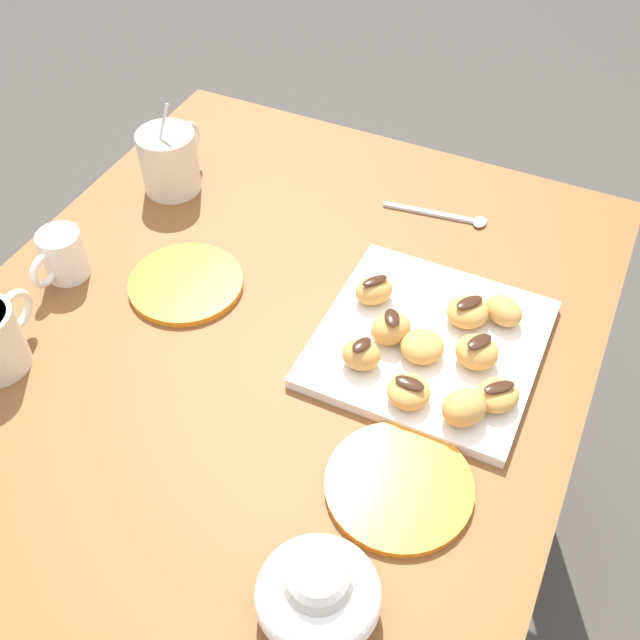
{
  "coord_description": "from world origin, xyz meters",
  "views": [
    {
      "loc": [
        -0.58,
        -0.34,
        1.44
      ],
      "look_at": [
        0.02,
        -0.06,
        0.73
      ],
      "focal_mm": 42.22,
      "sensor_mm": 36.0,
      "label": 1
    }
  ],
  "objects_px": {
    "saucer_orange_left": "(186,283)",
    "beignet_0": "(504,311)",
    "cream_pitcher_white": "(62,253)",
    "pastry_plate_square": "(429,343)",
    "beignet_7": "(464,408)",
    "beignet_9": "(374,291)",
    "beignet_2": "(422,346)",
    "dining_table": "(276,388)",
    "beignet_6": "(408,392)",
    "ice_cream_bowl": "(318,592)",
    "beignet_1": "(477,352)",
    "beignet_8": "(391,329)",
    "coffee_mug_cream_right": "(170,159)",
    "beignet_5": "(361,355)",
    "beignet_3": "(497,395)",
    "beignet_4": "(468,312)",
    "saucer_orange_right": "(399,486)"
  },
  "relations": [
    {
      "from": "saucer_orange_left",
      "to": "beignet_0",
      "type": "relative_size",
      "value": 3.01
    },
    {
      "from": "cream_pitcher_white",
      "to": "pastry_plate_square",
      "type": "bearing_deg",
      "value": -80.28
    },
    {
      "from": "beignet_7",
      "to": "beignet_9",
      "type": "distance_m",
      "value": 0.22
    },
    {
      "from": "cream_pitcher_white",
      "to": "beignet_2",
      "type": "xyz_separation_m",
      "value": [
        0.06,
        -0.51,
        -0.01
      ]
    },
    {
      "from": "dining_table",
      "to": "beignet_6",
      "type": "bearing_deg",
      "value": -102.87
    },
    {
      "from": "beignet_2",
      "to": "beignet_9",
      "type": "relative_size",
      "value": 1.05
    },
    {
      "from": "dining_table",
      "to": "ice_cream_bowl",
      "type": "xyz_separation_m",
      "value": [
        -0.31,
        -0.22,
        0.17
      ]
    },
    {
      "from": "beignet_9",
      "to": "saucer_orange_left",
      "type": "bearing_deg",
      "value": 105.78
    },
    {
      "from": "beignet_1",
      "to": "beignet_7",
      "type": "height_order",
      "value": "beignet_7"
    },
    {
      "from": "beignet_1",
      "to": "beignet_8",
      "type": "xyz_separation_m",
      "value": [
        -0.01,
        0.11,
        0.0
      ]
    },
    {
      "from": "ice_cream_bowl",
      "to": "beignet_0",
      "type": "distance_m",
      "value": 0.45
    },
    {
      "from": "ice_cream_bowl",
      "to": "coffee_mug_cream_right",
      "type": "bearing_deg",
      "value": 43.84
    },
    {
      "from": "coffee_mug_cream_right",
      "to": "beignet_9",
      "type": "xyz_separation_m",
      "value": [
        -0.12,
        -0.39,
        -0.02
      ]
    },
    {
      "from": "coffee_mug_cream_right",
      "to": "beignet_2",
      "type": "xyz_separation_m",
      "value": [
        -0.18,
        -0.48,
        -0.02
      ]
    },
    {
      "from": "cream_pitcher_white",
      "to": "beignet_8",
      "type": "bearing_deg",
      "value": -81.95
    },
    {
      "from": "beignet_2",
      "to": "beignet_7",
      "type": "relative_size",
      "value": 0.99
    },
    {
      "from": "beignet_5",
      "to": "beignet_7",
      "type": "relative_size",
      "value": 0.87
    },
    {
      "from": "cream_pitcher_white",
      "to": "beignet_5",
      "type": "relative_size",
      "value": 2.16
    },
    {
      "from": "ice_cream_bowl",
      "to": "beignet_8",
      "type": "height_order",
      "value": "ice_cream_bowl"
    },
    {
      "from": "beignet_3",
      "to": "beignet_6",
      "type": "relative_size",
      "value": 1.05
    },
    {
      "from": "beignet_3",
      "to": "beignet_4",
      "type": "bearing_deg",
      "value": 32.27
    },
    {
      "from": "pastry_plate_square",
      "to": "beignet_2",
      "type": "height_order",
      "value": "beignet_2"
    },
    {
      "from": "dining_table",
      "to": "coffee_mug_cream_right",
      "type": "xyz_separation_m",
      "value": [
        0.21,
        0.28,
        0.18
      ]
    },
    {
      "from": "pastry_plate_square",
      "to": "cream_pitcher_white",
      "type": "height_order",
      "value": "cream_pitcher_white"
    },
    {
      "from": "beignet_3",
      "to": "beignet_9",
      "type": "height_order",
      "value": "beignet_9"
    },
    {
      "from": "dining_table",
      "to": "beignet_7",
      "type": "relative_size",
      "value": 17.29
    },
    {
      "from": "beignet_0",
      "to": "dining_table",
      "type": "bearing_deg",
      "value": 114.99
    },
    {
      "from": "beignet_1",
      "to": "beignet_5",
      "type": "xyz_separation_m",
      "value": [
        -0.06,
        0.13,
        -0.0
      ]
    },
    {
      "from": "beignet_0",
      "to": "beignet_6",
      "type": "bearing_deg",
      "value": 159.33
    },
    {
      "from": "cream_pitcher_white",
      "to": "beignet_9",
      "type": "bearing_deg",
      "value": -73.66
    },
    {
      "from": "pastry_plate_square",
      "to": "beignet_8",
      "type": "distance_m",
      "value": 0.06
    },
    {
      "from": "dining_table",
      "to": "saucer_orange_left",
      "type": "xyz_separation_m",
      "value": [
        0.02,
        0.14,
        0.14
      ]
    },
    {
      "from": "saucer_orange_left",
      "to": "beignet_6",
      "type": "height_order",
      "value": "beignet_6"
    },
    {
      "from": "cream_pitcher_white",
      "to": "beignet_4",
      "type": "bearing_deg",
      "value": -75.71
    },
    {
      "from": "cream_pitcher_white",
      "to": "saucer_orange_right",
      "type": "distance_m",
      "value": 0.56
    },
    {
      "from": "ice_cream_bowl",
      "to": "saucer_orange_left",
      "type": "height_order",
      "value": "ice_cream_bowl"
    },
    {
      "from": "cream_pitcher_white",
      "to": "beignet_3",
      "type": "relative_size",
      "value": 1.91
    },
    {
      "from": "coffee_mug_cream_right",
      "to": "saucer_orange_left",
      "type": "distance_m",
      "value": 0.24
    },
    {
      "from": "saucer_orange_right",
      "to": "beignet_6",
      "type": "height_order",
      "value": "beignet_6"
    },
    {
      "from": "beignet_8",
      "to": "beignet_9",
      "type": "bearing_deg",
      "value": 39.08
    },
    {
      "from": "beignet_8",
      "to": "beignet_6",
      "type": "bearing_deg",
      "value": -146.19
    },
    {
      "from": "dining_table",
      "to": "ice_cream_bowl",
      "type": "relative_size",
      "value": 7.86
    },
    {
      "from": "ice_cream_bowl",
      "to": "beignet_5",
      "type": "height_order",
      "value": "ice_cream_bowl"
    },
    {
      "from": "cream_pitcher_white",
      "to": "beignet_3",
      "type": "height_order",
      "value": "cream_pitcher_white"
    },
    {
      "from": "saucer_orange_left",
      "to": "beignet_2",
      "type": "relative_size",
      "value": 2.9
    },
    {
      "from": "cream_pitcher_white",
      "to": "beignet_4",
      "type": "relative_size",
      "value": 1.88
    },
    {
      "from": "ice_cream_bowl",
      "to": "beignet_5",
      "type": "bearing_deg",
      "value": 15.22
    },
    {
      "from": "beignet_8",
      "to": "cream_pitcher_white",
      "type": "bearing_deg",
      "value": 98.05
    },
    {
      "from": "coffee_mug_cream_right",
      "to": "ice_cream_bowl",
      "type": "bearing_deg",
      "value": -136.16
    },
    {
      "from": "ice_cream_bowl",
      "to": "beignet_1",
      "type": "relative_size",
      "value": 2.29
    }
  ]
}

